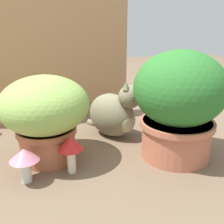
% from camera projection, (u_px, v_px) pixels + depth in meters
% --- Properties ---
extents(ground_plane, '(6.00, 6.00, 0.00)m').
position_uv_depth(ground_plane, '(78.00, 158.00, 1.15)').
color(ground_plane, brown).
extents(cardboard_backdrop, '(0.92, 0.03, 0.88)m').
position_uv_depth(cardboard_backdrop, '(49.00, 44.00, 1.46)').
color(cardboard_backdrop, tan).
rests_on(cardboard_backdrop, ground).
extents(grass_planter, '(0.36, 0.36, 0.36)m').
position_uv_depth(grass_planter, '(45.00, 113.00, 1.08)').
color(grass_planter, '#AF6442').
rests_on(grass_planter, ground).
extents(leafy_planter, '(0.38, 0.38, 0.46)m').
position_uv_depth(leafy_planter, '(179.00, 102.00, 1.09)').
color(leafy_planter, '#BD6A4F').
rests_on(leafy_planter, ground).
extents(cat, '(0.28, 0.38, 0.32)m').
position_uv_depth(cat, '(114.00, 113.00, 1.33)').
color(cat, '#7C775B').
rests_on(cat, ground).
extents(mushroom_ornament_red, '(0.10, 0.10, 0.15)m').
position_uv_depth(mushroom_ornament_red, '(71.00, 146.00, 1.01)').
color(mushroom_ornament_red, beige).
rests_on(mushroom_ornament_red, ground).
extents(mushroom_ornament_pink, '(0.11, 0.11, 0.13)m').
position_uv_depth(mushroom_ornament_pink, '(24.00, 158.00, 0.95)').
color(mushroom_ornament_pink, silver).
rests_on(mushroom_ornament_pink, ground).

